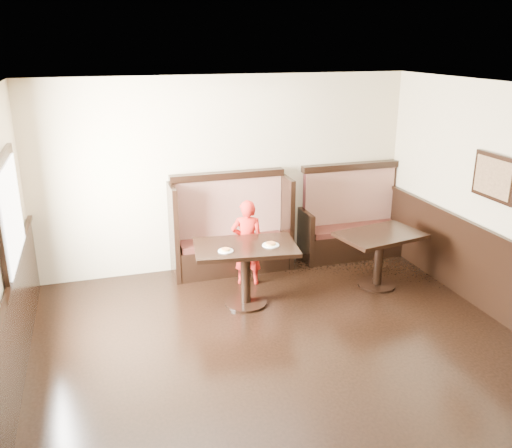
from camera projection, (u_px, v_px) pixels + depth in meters
name	position (u px, v px, depth m)	size (l,w,h in m)	color
ground	(319.00, 401.00, 5.13)	(7.00, 7.00, 0.00)	black
room_shell	(280.00, 329.00, 5.09)	(7.00, 7.00, 7.00)	#C0B18B
booth_main	(231.00, 235.00, 7.94)	(1.75, 0.72, 1.45)	black
booth_neighbor	(351.00, 226.00, 8.50)	(1.65, 0.72, 1.45)	black
table_main	(246.00, 259.00, 6.83)	(1.36, 0.95, 0.81)	black
table_neighbor	(380.00, 247.00, 7.36)	(1.23, 0.92, 0.77)	black
child	(247.00, 242.00, 7.43)	(0.44, 0.29, 1.21)	red
pizza_plate_left	(226.00, 250.00, 6.58)	(0.19, 0.19, 0.03)	white
pizza_plate_right	(271.00, 244.00, 6.76)	(0.21, 0.21, 0.04)	white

